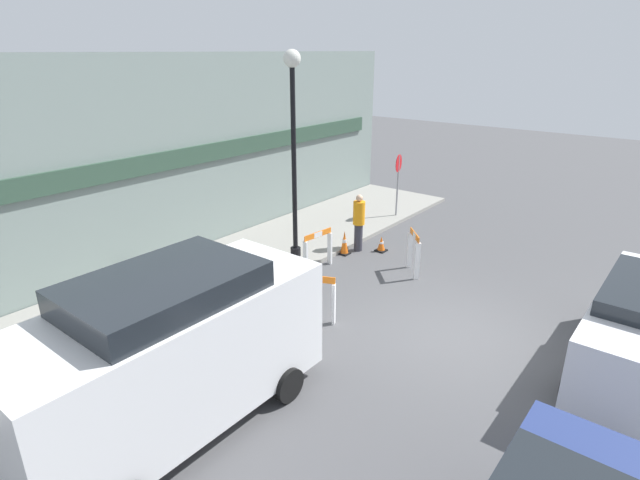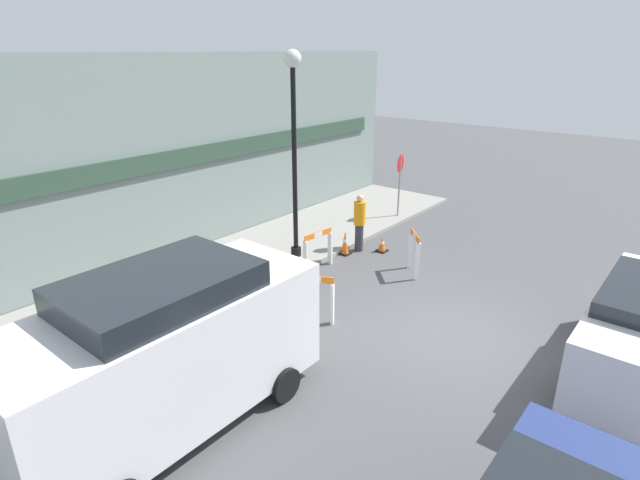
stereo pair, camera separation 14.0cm
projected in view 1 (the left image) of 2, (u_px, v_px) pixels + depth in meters
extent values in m
plane|color=#4C4C4F|center=(455.00, 335.00, 10.34)|extent=(60.00, 60.00, 0.00)
cube|color=gray|center=(246.00, 259.00, 13.95)|extent=(18.00, 3.47, 0.12)
cube|color=gray|center=(196.00, 156.00, 14.04)|extent=(18.00, 0.12, 5.50)
cube|color=#2D4738|center=(199.00, 155.00, 13.96)|extent=(16.20, 0.10, 0.50)
cylinder|color=black|center=(296.00, 251.00, 14.03)|extent=(0.29, 0.29, 0.24)
cylinder|color=black|center=(294.00, 167.00, 13.17)|extent=(0.13, 0.13, 5.06)
sphere|color=silver|center=(292.00, 58.00, 12.20)|extent=(0.44, 0.44, 0.44)
cylinder|color=gray|center=(397.00, 186.00, 17.12)|extent=(0.06, 0.06, 2.11)
cylinder|color=red|center=(399.00, 163.00, 16.84)|extent=(0.59, 0.14, 0.60)
cube|color=white|center=(301.00, 300.00, 10.78)|extent=(0.14, 0.11, 0.95)
cube|color=white|center=(334.00, 304.00, 10.63)|extent=(0.14, 0.11, 0.95)
cube|color=orange|center=(317.00, 279.00, 10.51)|extent=(0.36, 0.72, 0.15)
cube|color=white|center=(317.00, 279.00, 10.51)|extent=(0.13, 0.23, 0.13)
cube|color=white|center=(417.00, 261.00, 12.71)|extent=(0.13, 0.14, 1.00)
cube|color=white|center=(410.00, 250.00, 13.41)|extent=(0.13, 0.14, 1.00)
cube|color=orange|center=(415.00, 235.00, 12.86)|extent=(0.60, 0.58, 0.15)
cube|color=white|center=(415.00, 235.00, 12.86)|extent=(0.20, 0.19, 0.13)
cube|color=white|center=(330.00, 248.00, 13.66)|extent=(0.07, 0.14, 0.91)
cube|color=white|center=(306.00, 258.00, 13.04)|extent=(0.07, 0.14, 0.91)
cube|color=orange|center=(318.00, 234.00, 13.16)|extent=(0.99, 0.12, 0.15)
cube|color=white|center=(318.00, 234.00, 13.16)|extent=(0.30, 0.06, 0.14)
cube|color=black|center=(344.00, 253.00, 14.47)|extent=(0.30, 0.30, 0.04)
cone|color=orange|center=(344.00, 242.00, 14.35)|extent=(0.22, 0.22, 0.67)
cylinder|color=white|center=(344.00, 241.00, 14.33)|extent=(0.13, 0.13, 0.09)
cube|color=black|center=(381.00, 250.00, 14.68)|extent=(0.30, 0.30, 0.04)
cone|color=orange|center=(381.00, 243.00, 14.60)|extent=(0.22, 0.22, 0.41)
cylinder|color=white|center=(381.00, 243.00, 14.59)|extent=(0.13, 0.13, 0.06)
cube|color=black|center=(248.00, 302.00, 11.66)|extent=(0.30, 0.30, 0.04)
cone|color=orange|center=(247.00, 289.00, 11.54)|extent=(0.23, 0.22, 0.64)
cylinder|color=white|center=(247.00, 288.00, 11.52)|extent=(0.13, 0.13, 0.09)
cylinder|color=#33333D|center=(358.00, 237.00, 14.60)|extent=(0.31, 0.31, 0.82)
cylinder|color=orange|center=(359.00, 213.00, 14.33)|extent=(0.44, 0.44, 0.68)
sphere|color=#DBAD89|center=(359.00, 198.00, 14.17)|extent=(0.26, 0.26, 0.20)
cylinder|color=black|center=(603.00, 317.00, 10.46)|extent=(0.60, 0.18, 0.60)
cylinder|color=black|center=(569.00, 382.00, 8.42)|extent=(0.60, 0.18, 0.60)
cube|color=white|center=(172.00, 356.00, 7.47)|extent=(4.84, 1.92, 1.90)
cube|color=#1E2328|center=(165.00, 300.00, 7.13)|extent=(2.66, 1.76, 0.79)
cylinder|color=black|center=(213.00, 345.00, 9.46)|extent=(0.60, 0.18, 0.60)
cylinder|color=black|center=(288.00, 385.00, 8.35)|extent=(0.60, 0.18, 0.60)
cylinder|color=black|center=(53.00, 434.00, 7.27)|extent=(0.60, 0.18, 0.60)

